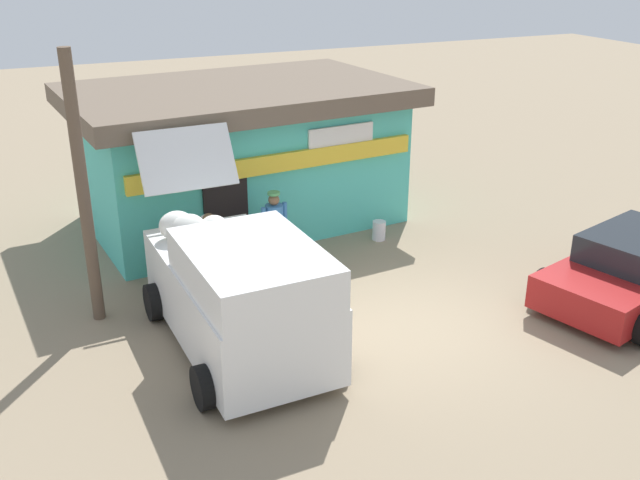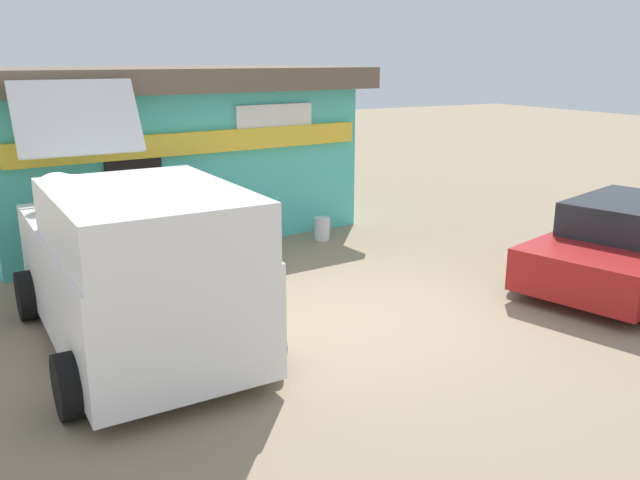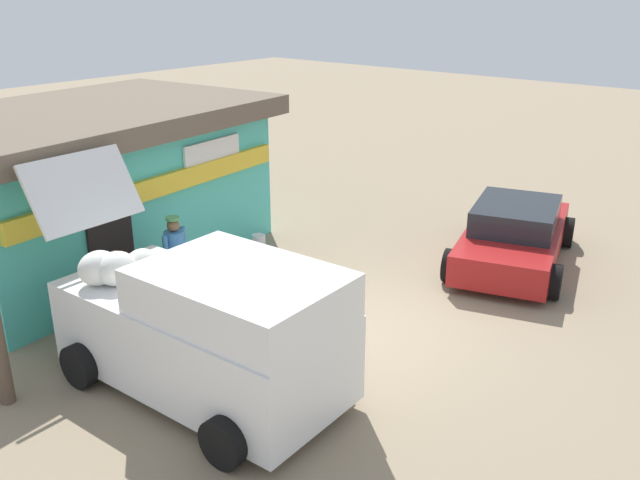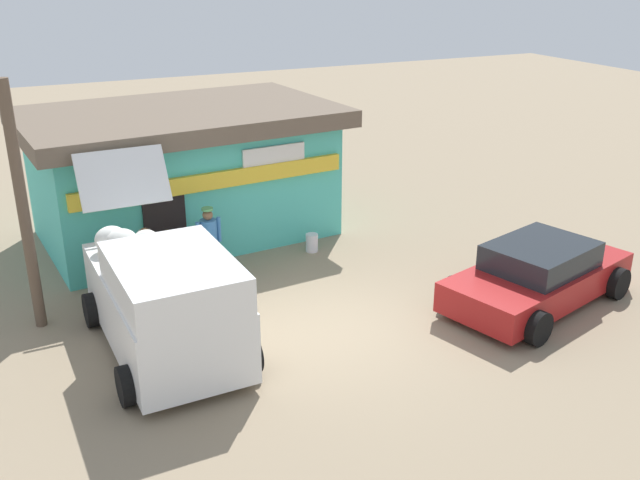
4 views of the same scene
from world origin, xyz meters
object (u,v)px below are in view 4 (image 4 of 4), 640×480
vendor_standing (209,240)px  customer_bending (146,250)px  parked_sedan (538,275)px  unloaded_banana_pile (129,278)px  delivery_van (164,299)px  paint_bucket (312,243)px  storefront_bar (183,171)px

vendor_standing → customer_bending: size_ratio=1.10×
parked_sedan → unloaded_banana_pile: (-7.01, 4.00, -0.37)m
unloaded_banana_pile → vendor_standing: bearing=-11.3°
delivery_van → unloaded_banana_pile: delivery_van is taller
parked_sedan → customer_bending: (-6.67, 3.73, 0.29)m
delivery_van → paint_bucket: (4.04, 2.99, -0.77)m
customer_bending → unloaded_banana_pile: (-0.34, 0.27, -0.66)m
vendor_standing → paint_bucket: 2.69m
delivery_van → customer_bending: size_ratio=3.25×
vendor_standing → unloaded_banana_pile: (-1.61, 0.32, -0.69)m
customer_bending → parked_sedan: bearing=-29.2°
delivery_van → storefront_bar: bearing=71.5°
vendor_standing → unloaded_banana_pile: vendor_standing is taller
parked_sedan → customer_bending: customer_bending is taller
storefront_bar → vendor_standing: storefront_bar is taller
paint_bucket → vendor_standing: bearing=-168.1°
delivery_van → vendor_standing: 2.88m
storefront_bar → unloaded_banana_pile: storefront_bar is taller
delivery_van → unloaded_banana_pile: bearing=92.2°
vendor_standing → delivery_van: bearing=-121.5°
customer_bending → vendor_standing: bearing=-2.5°
parked_sedan → vendor_standing: size_ratio=2.77×
delivery_van → customer_bending: delivery_van is taller
customer_bending → paint_bucket: customer_bending is taller
delivery_van → unloaded_banana_pile: size_ratio=5.75×
storefront_bar → vendor_standing: 2.95m
unloaded_banana_pile → parked_sedan: bearing=-29.7°
storefront_bar → vendor_standing: (-0.27, -2.86, -0.66)m
delivery_van → unloaded_banana_pile: (-0.11, 2.77, -0.76)m
delivery_van → parked_sedan: bearing=-10.1°
unloaded_banana_pile → paint_bucket: (4.15, 0.21, -0.01)m
unloaded_banana_pile → customer_bending: bearing=-37.9°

